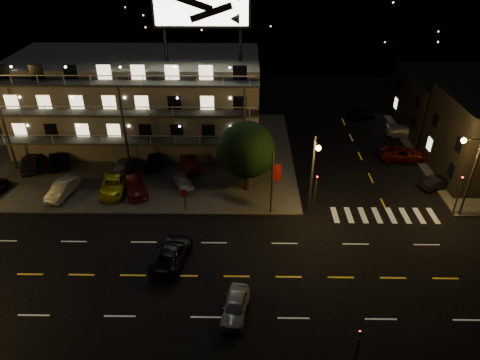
{
  "coord_description": "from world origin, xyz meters",
  "views": [
    {
      "loc": [
        2.61,
        -24.3,
        23.32
      ],
      "look_at": [
        2.15,
        8.0,
        3.85
      ],
      "focal_mm": 32.0,
      "sensor_mm": 36.0,
      "label": 1
    }
  ],
  "objects_px": {
    "road_car_east": "(235,306)",
    "tree": "(246,151)",
    "lot_car_7": "(123,167)",
    "road_car_west": "(172,253)",
    "lot_car_4": "(184,183)",
    "lot_car_2": "(113,185)",
    "side_car_0": "(439,183)"
  },
  "relations": [
    {
      "from": "tree",
      "to": "lot_car_7",
      "type": "relative_size",
      "value": 1.61
    },
    {
      "from": "tree",
      "to": "road_car_west",
      "type": "distance_m",
      "value": 12.65
    },
    {
      "from": "lot_car_2",
      "to": "lot_car_4",
      "type": "height_order",
      "value": "lot_car_2"
    },
    {
      "from": "tree",
      "to": "lot_car_7",
      "type": "bearing_deg",
      "value": 166.1
    },
    {
      "from": "lot_car_4",
      "to": "lot_car_7",
      "type": "distance_m",
      "value": 7.68
    },
    {
      "from": "side_car_0",
      "to": "road_car_east",
      "type": "xyz_separation_m",
      "value": [
        -20.32,
        -16.66,
        0.03
      ]
    },
    {
      "from": "tree",
      "to": "lot_car_2",
      "type": "xyz_separation_m",
      "value": [
        -13.28,
        -0.51,
        -3.6
      ]
    },
    {
      "from": "lot_car_4",
      "to": "side_car_0",
      "type": "relative_size",
      "value": 0.92
    },
    {
      "from": "tree",
      "to": "lot_car_7",
      "type": "xyz_separation_m",
      "value": [
        -13.32,
        3.3,
        -3.65
      ]
    },
    {
      "from": "lot_car_7",
      "to": "road_car_west",
      "type": "distance_m",
      "value": 15.7
    },
    {
      "from": "lot_car_2",
      "to": "tree",
      "type": "bearing_deg",
      "value": -4.38
    },
    {
      "from": "lot_car_4",
      "to": "road_car_east",
      "type": "bearing_deg",
      "value": -94.74
    },
    {
      "from": "lot_car_7",
      "to": "lot_car_4",
      "type": "bearing_deg",
      "value": 155.05
    },
    {
      "from": "tree",
      "to": "lot_car_7",
      "type": "height_order",
      "value": "tree"
    },
    {
      "from": "lot_car_7",
      "to": "road_car_west",
      "type": "relative_size",
      "value": 0.88
    },
    {
      "from": "lot_car_4",
      "to": "road_car_west",
      "type": "height_order",
      "value": "road_car_west"
    },
    {
      "from": "tree",
      "to": "road_car_west",
      "type": "height_order",
      "value": "tree"
    },
    {
      "from": "lot_car_4",
      "to": "lot_car_2",
      "type": "bearing_deg",
      "value": 161.26
    },
    {
      "from": "tree",
      "to": "road_car_east",
      "type": "distance_m",
      "value": 16.44
    },
    {
      "from": "lot_car_4",
      "to": "side_car_0",
      "type": "distance_m",
      "value": 25.96
    },
    {
      "from": "road_car_east",
      "to": "tree",
      "type": "bearing_deg",
      "value": 96.38
    },
    {
      "from": "road_car_east",
      "to": "road_car_west",
      "type": "bearing_deg",
      "value": 142.61
    },
    {
      "from": "tree",
      "to": "lot_car_2",
      "type": "bearing_deg",
      "value": -177.79
    },
    {
      "from": "lot_car_7",
      "to": "road_car_west",
      "type": "xyz_separation_m",
      "value": [
        7.42,
        -13.83,
        -0.09
      ]
    },
    {
      "from": "side_car_0",
      "to": "lot_car_2",
      "type": "bearing_deg",
      "value": 73.19
    },
    {
      "from": "lot_car_4",
      "to": "lot_car_7",
      "type": "relative_size",
      "value": 0.79
    },
    {
      "from": "road_car_east",
      "to": "lot_car_4",
      "type": "bearing_deg",
      "value": 118.15
    },
    {
      "from": "lot_car_2",
      "to": "side_car_0",
      "type": "distance_m",
      "value": 32.93
    },
    {
      "from": "lot_car_2",
      "to": "side_car_0",
      "type": "height_order",
      "value": "lot_car_2"
    },
    {
      "from": "tree",
      "to": "lot_car_4",
      "type": "relative_size",
      "value": 2.02
    },
    {
      "from": "lot_car_4",
      "to": "road_car_west",
      "type": "relative_size",
      "value": 0.7
    },
    {
      "from": "lot_car_7",
      "to": "tree",
      "type": "bearing_deg",
      "value": 165.52
    }
  ]
}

